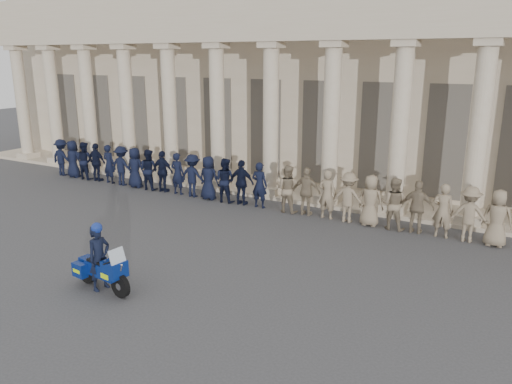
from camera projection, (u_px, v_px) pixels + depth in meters
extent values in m
plane|color=#3D3D3F|center=(177.00, 271.00, 13.76)|extent=(90.00, 90.00, 0.00)
cube|color=#BCA98D|center=(358.00, 82.00, 25.19)|extent=(40.00, 10.00, 9.00)
cube|color=#BCA98D|center=(306.00, 194.00, 21.14)|extent=(40.00, 2.60, 0.15)
cube|color=#BCA98D|center=(302.00, 27.00, 18.70)|extent=(35.80, 1.00, 1.00)
cube|color=#BCA98D|center=(28.00, 155.00, 28.41)|extent=(0.90, 0.90, 0.30)
cylinder|color=#BCA98D|center=(22.00, 103.00, 27.63)|extent=(0.64, 0.64, 5.60)
cube|color=#BCA98D|center=(15.00, 48.00, 26.87)|extent=(0.85, 0.85, 0.24)
cube|color=#BCA98D|center=(60.00, 160.00, 27.18)|extent=(0.90, 0.90, 0.30)
cylinder|color=#BCA98D|center=(54.00, 105.00, 26.40)|extent=(0.64, 0.64, 5.60)
cube|color=#BCA98D|center=(48.00, 48.00, 25.64)|extent=(0.85, 0.85, 0.24)
cube|color=#BCA98D|center=(94.00, 164.00, 25.95)|extent=(0.90, 0.90, 0.30)
cylinder|color=#BCA98D|center=(89.00, 107.00, 25.17)|extent=(0.64, 0.64, 5.60)
cube|color=#BCA98D|center=(83.00, 47.00, 24.41)|extent=(0.85, 0.85, 0.24)
cube|color=#BCA98D|center=(131.00, 170.00, 24.72)|extent=(0.90, 0.90, 0.30)
cylinder|color=#BCA98D|center=(127.00, 110.00, 23.94)|extent=(0.64, 0.64, 5.60)
cube|color=#BCA98D|center=(123.00, 47.00, 23.17)|extent=(0.85, 0.85, 0.24)
cube|color=#BCA98D|center=(173.00, 176.00, 23.48)|extent=(0.90, 0.90, 0.30)
cylinder|color=#BCA98D|center=(170.00, 113.00, 22.71)|extent=(0.64, 0.64, 5.60)
cube|color=#BCA98D|center=(167.00, 46.00, 21.94)|extent=(0.85, 0.85, 0.24)
cube|color=#BCA98D|center=(219.00, 182.00, 22.25)|extent=(0.90, 0.90, 0.30)
cylinder|color=#BCA98D|center=(217.00, 116.00, 21.48)|extent=(0.64, 0.64, 5.60)
cube|color=#BCA98D|center=(216.00, 45.00, 20.71)|extent=(0.85, 0.85, 0.24)
cube|color=#BCA98D|center=(270.00, 190.00, 21.02)|extent=(0.90, 0.90, 0.30)
cylinder|color=#BCA98D|center=(271.00, 120.00, 20.25)|extent=(0.64, 0.64, 5.60)
cube|color=#BCA98D|center=(271.00, 45.00, 19.48)|extent=(0.85, 0.85, 0.24)
cube|color=#BCA98D|center=(328.00, 198.00, 19.79)|extent=(0.90, 0.90, 0.30)
cylinder|color=#BCA98D|center=(331.00, 124.00, 19.02)|extent=(0.64, 0.64, 5.60)
cube|color=#BCA98D|center=(334.00, 44.00, 18.25)|extent=(0.85, 0.85, 0.24)
cube|color=#BCA98D|center=(394.00, 207.00, 18.56)|extent=(0.90, 0.90, 0.30)
cylinder|color=#BCA98D|center=(400.00, 128.00, 17.79)|extent=(0.64, 0.64, 5.60)
cube|color=#BCA98D|center=(406.00, 43.00, 17.02)|extent=(0.85, 0.85, 0.24)
cube|color=#BCA98D|center=(468.00, 218.00, 17.33)|extent=(0.90, 0.90, 0.30)
cylinder|color=#BCA98D|center=(478.00, 134.00, 16.55)|extent=(0.64, 0.64, 5.60)
cube|color=#BCA98D|center=(489.00, 42.00, 15.79)|extent=(0.85, 0.85, 0.24)
cube|color=black|center=(69.00, 113.00, 28.90)|extent=(1.30, 0.12, 4.20)
cube|color=black|center=(101.00, 116.00, 27.67)|extent=(1.30, 0.12, 4.20)
cube|color=black|center=(137.00, 119.00, 26.44)|extent=(1.30, 0.12, 4.20)
cube|color=black|center=(176.00, 122.00, 25.21)|extent=(1.30, 0.12, 4.20)
cube|color=black|center=(218.00, 125.00, 23.98)|extent=(1.30, 0.12, 4.20)
cube|color=black|center=(266.00, 129.00, 22.75)|extent=(1.30, 0.12, 4.20)
cube|color=black|center=(319.00, 133.00, 21.51)|extent=(1.30, 0.12, 4.20)
cube|color=black|center=(378.00, 137.00, 20.28)|extent=(1.30, 0.12, 4.20)
cube|color=black|center=(446.00, 143.00, 19.05)|extent=(1.30, 0.12, 4.20)
imported|color=black|center=(62.00, 157.00, 24.66)|extent=(1.17, 0.67, 1.81)
imported|color=black|center=(73.00, 159.00, 24.28)|extent=(0.88, 0.58, 1.81)
imported|color=black|center=(85.00, 161.00, 23.90)|extent=(0.88, 0.69, 1.81)
imported|color=black|center=(97.00, 162.00, 23.52)|extent=(1.06, 0.44, 1.81)
imported|color=black|center=(109.00, 164.00, 23.15)|extent=(0.66, 0.43, 1.81)
imported|color=black|center=(122.00, 166.00, 22.77)|extent=(1.17, 0.67, 1.81)
imported|color=black|center=(135.00, 168.00, 22.39)|extent=(0.88, 0.58, 1.81)
imported|color=black|center=(149.00, 170.00, 22.01)|extent=(0.88, 0.69, 1.81)
imported|color=black|center=(163.00, 171.00, 21.63)|extent=(1.06, 0.44, 1.81)
imported|color=black|center=(178.00, 174.00, 21.25)|extent=(0.66, 0.43, 1.81)
imported|color=black|center=(193.00, 176.00, 20.87)|extent=(1.17, 0.67, 1.81)
imported|color=black|center=(209.00, 178.00, 20.49)|extent=(0.88, 0.58, 1.81)
imported|color=black|center=(225.00, 180.00, 20.12)|extent=(0.88, 0.69, 1.81)
imported|color=black|center=(242.00, 183.00, 19.74)|extent=(1.06, 0.44, 1.81)
imported|color=black|center=(260.00, 185.00, 19.36)|extent=(0.66, 0.43, 1.81)
imported|color=#84735B|center=(287.00, 189.00, 18.79)|extent=(0.88, 0.69, 1.81)
imported|color=#84735B|center=(307.00, 192.00, 18.41)|extent=(1.06, 0.44, 1.81)
imported|color=#84735B|center=(327.00, 194.00, 18.03)|extent=(0.66, 0.43, 1.81)
imported|color=#84735B|center=(348.00, 197.00, 17.65)|extent=(1.17, 0.67, 1.81)
imported|color=#84735B|center=(370.00, 200.00, 17.28)|extent=(0.88, 0.58, 1.81)
imported|color=#84735B|center=(393.00, 204.00, 16.90)|extent=(0.88, 0.69, 1.81)
imported|color=#84735B|center=(418.00, 207.00, 16.52)|extent=(1.06, 0.44, 1.81)
imported|color=#84735B|center=(443.00, 211.00, 16.14)|extent=(0.66, 0.43, 1.81)
imported|color=#84735B|center=(469.00, 214.00, 15.76)|extent=(1.17, 0.67, 1.81)
imported|color=#84735B|center=(497.00, 218.00, 15.38)|extent=(0.88, 0.58, 1.81)
cylinder|color=black|center=(120.00, 286.00, 12.20)|extent=(0.61, 0.21, 0.60)
cylinder|color=black|center=(87.00, 272.00, 12.99)|extent=(0.61, 0.21, 0.60)
cube|color=navy|center=(104.00, 270.00, 12.50)|extent=(1.08, 0.52, 0.34)
cube|color=navy|center=(115.00, 269.00, 12.20)|extent=(0.56, 0.53, 0.41)
cube|color=silver|center=(115.00, 277.00, 12.26)|extent=(0.23, 0.30, 0.11)
cube|color=#B2BFCC|center=(118.00, 258.00, 12.03)|extent=(0.24, 0.44, 0.49)
cube|color=black|center=(99.00, 261.00, 12.56)|extent=(0.62, 0.38, 0.09)
cube|color=navy|center=(87.00, 260.00, 12.88)|extent=(0.36, 0.35, 0.20)
cube|color=navy|center=(80.00, 270.00, 12.64)|extent=(0.43, 0.25, 0.36)
cube|color=#C5F10C|center=(80.00, 270.00, 12.64)|extent=(0.30, 0.25, 0.09)
cube|color=navy|center=(99.00, 263.00, 13.08)|extent=(0.43, 0.25, 0.36)
cube|color=#C5F10C|center=(99.00, 263.00, 13.08)|extent=(0.30, 0.25, 0.09)
cylinder|color=silver|center=(101.00, 273.00, 13.01)|extent=(0.55, 0.16, 0.09)
cylinder|color=black|center=(114.00, 260.00, 12.14)|extent=(0.12, 0.63, 0.03)
imported|color=black|center=(99.00, 258.00, 12.51)|extent=(0.48, 0.66, 1.69)
sphere|color=navy|center=(97.00, 228.00, 12.30)|extent=(0.28, 0.28, 0.28)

